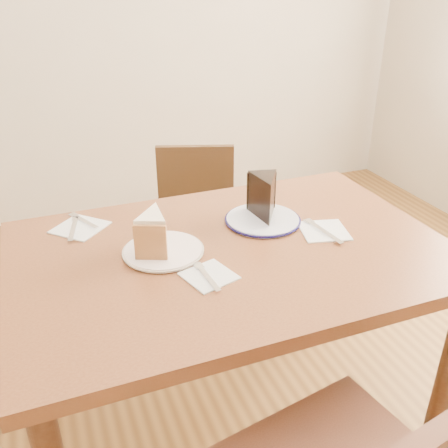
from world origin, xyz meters
TOP-DOWN VIEW (x-y plane):
  - ground at (0.00, 0.00)m, footprint 4.00×4.00m
  - table at (0.00, 0.00)m, footprint 1.20×0.80m
  - chair_far at (0.12, 0.68)m, footprint 0.49×0.49m
  - plate_cream at (-0.18, 0.04)m, footprint 0.21×0.21m
  - plate_navy at (0.15, 0.12)m, footprint 0.22×0.22m
  - carrot_cake at (-0.20, 0.06)m, footprint 0.12×0.14m
  - chocolate_cake at (0.16, 0.12)m, footprint 0.11×0.14m
  - napkin_cream at (-0.11, -0.11)m, footprint 0.14×0.14m
  - napkin_navy at (0.29, -0.01)m, footprint 0.16×0.16m
  - napkin_spare at (-0.38, 0.28)m, footprint 0.19×0.19m
  - fork_cream at (-0.12, -0.12)m, footprint 0.02×0.14m
  - knife_navy at (0.28, -0.02)m, footprint 0.03×0.17m
  - fork_spare at (-0.36, 0.31)m, footprint 0.07×0.13m
  - knife_spare at (-0.40, 0.27)m, footprint 0.05×0.16m

SIDE VIEW (x-z plane):
  - ground at x=0.00m, z-range 0.00..0.00m
  - chair_far at x=0.12m, z-range 0.04..0.83m
  - table at x=0.00m, z-range 0.28..1.03m
  - napkin_cream at x=-0.11m, z-range 0.75..0.75m
  - napkin_navy at x=0.29m, z-range 0.75..0.75m
  - napkin_spare at x=-0.38m, z-range 0.75..0.75m
  - plate_cream at x=-0.18m, z-range 0.75..0.76m
  - plate_navy at x=0.15m, z-range 0.75..0.76m
  - fork_cream at x=-0.12m, z-range 0.75..0.76m
  - knife_navy at x=0.28m, z-range 0.75..0.76m
  - fork_spare at x=-0.36m, z-range 0.75..0.76m
  - knife_spare at x=-0.40m, z-range 0.75..0.76m
  - carrot_cake at x=-0.20m, z-range 0.76..0.86m
  - chocolate_cake at x=0.16m, z-range 0.76..0.88m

